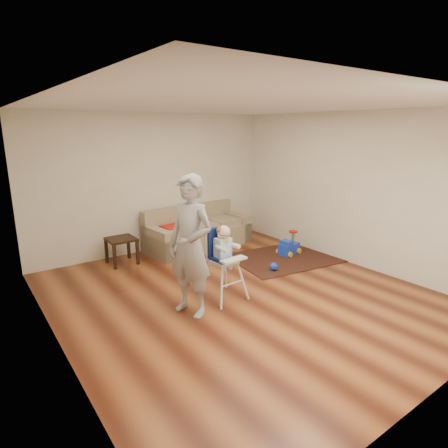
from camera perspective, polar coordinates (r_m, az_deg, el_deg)
ground at (r=5.68m, az=2.41°, el=-10.64°), size 5.50×5.50×0.00m
room_envelope at (r=5.60m, az=-0.76°, el=8.97°), size 5.04×5.52×2.72m
sofa at (r=7.71m, az=-3.87°, el=-0.54°), size 2.25×1.08×0.84m
side_table at (r=7.06m, az=-15.30°, el=-3.97°), size 0.48×0.48×0.48m
area_rug at (r=7.25m, az=9.13°, el=-5.11°), size 2.10×1.69×0.02m
ride_on_toy at (r=7.40m, az=9.89°, el=-2.86°), size 0.45×0.36×0.44m
toy_ball at (r=6.56m, az=7.58°, el=-6.44°), size 0.14×0.14×0.14m
high_chair at (r=5.36m, az=-0.06°, el=-6.06°), size 0.54×0.54×1.10m
adult at (r=4.84m, az=-5.13°, el=-3.38°), size 0.64×0.78×1.86m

